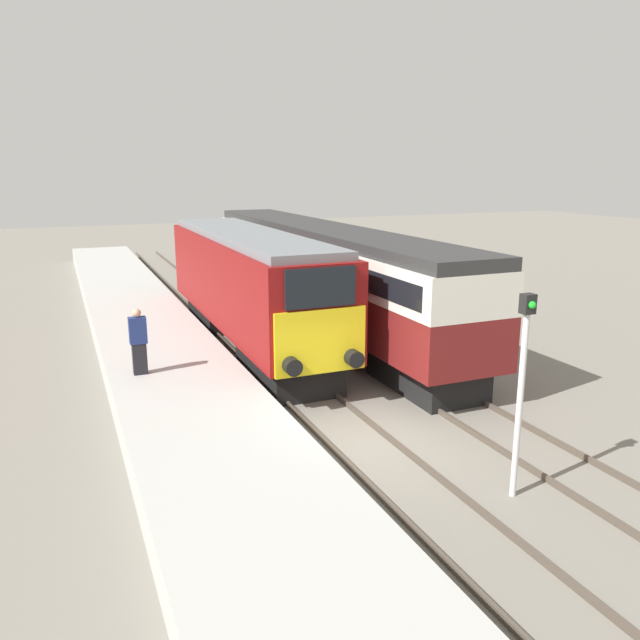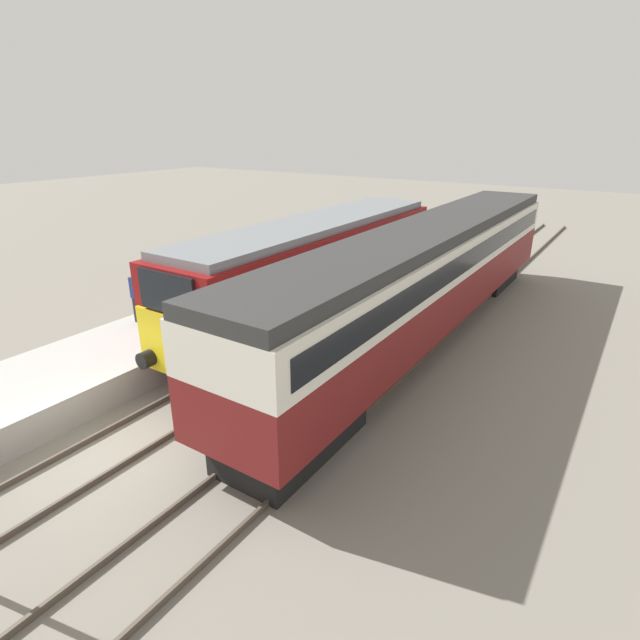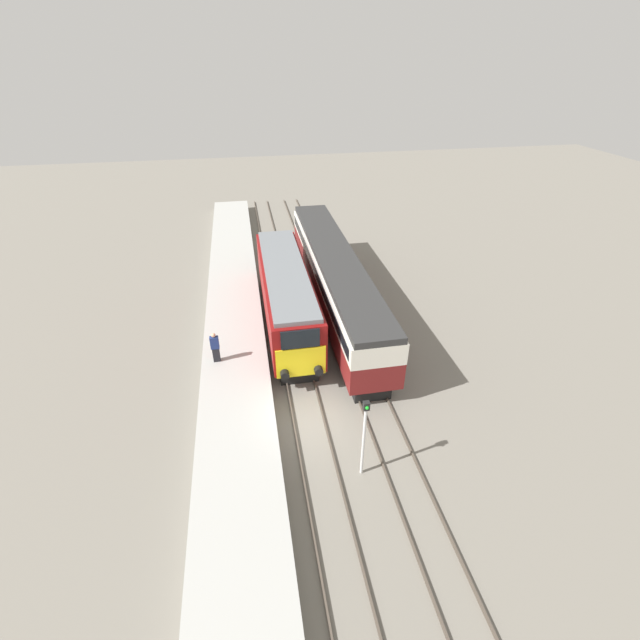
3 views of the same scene
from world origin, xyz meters
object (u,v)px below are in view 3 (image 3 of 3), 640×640
(passenger_carriage, at_px, (335,275))
(signal_post, at_px, (364,433))
(person_on_platform, at_px, (215,347))
(locomotive, at_px, (286,295))

(passenger_carriage, height_order, signal_post, passenger_carriage)
(person_on_platform, relative_size, signal_post, 0.45)
(passenger_carriage, xyz_separation_m, person_on_platform, (-7.62, -5.80, -0.70))
(locomotive, distance_m, signal_post, 11.91)
(signal_post, bearing_deg, person_on_platform, 127.66)
(person_on_platform, distance_m, signal_post, 9.72)
(locomotive, bearing_deg, person_on_platform, -135.79)
(person_on_platform, bearing_deg, signal_post, -52.34)
(locomotive, xyz_separation_m, passenger_carriage, (3.40, 1.69, 0.20))
(passenger_carriage, distance_m, signal_post, 13.58)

